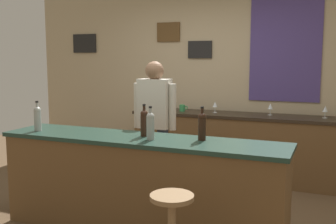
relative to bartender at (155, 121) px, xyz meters
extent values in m
plane|color=brown|center=(0.23, -0.44, -0.94)|extent=(10.00, 10.00, 0.00)
cube|color=tan|center=(0.23, 1.59, 0.46)|extent=(6.00, 0.06, 2.80)
cube|color=black|center=(-1.97, 1.55, 0.96)|extent=(0.43, 0.02, 0.30)
cube|color=brown|center=(-0.47, 1.55, 1.11)|extent=(0.37, 0.02, 0.29)
cube|color=black|center=(0.03, 1.55, 0.84)|extent=(0.36, 0.02, 0.25)
cube|color=#4C3D7F|center=(1.24, 1.55, 0.91)|extent=(0.94, 0.02, 1.57)
cube|color=brown|center=(0.23, -0.84, -0.50)|extent=(2.71, 0.57, 0.88)
cube|color=#1E382D|center=(0.23, -0.84, -0.04)|extent=(2.76, 0.60, 0.04)
cube|color=brown|center=(0.63, 1.21, -0.51)|extent=(2.76, 0.53, 0.86)
cube|color=#2D2319|center=(0.63, 1.21, -0.06)|extent=(2.82, 0.56, 0.04)
cylinder|color=#384766|center=(0.10, 0.00, -0.51)|extent=(0.13, 0.13, 0.86)
cylinder|color=#384766|center=(-0.10, 0.00, -0.51)|extent=(0.13, 0.13, 0.86)
cube|color=beige|center=(0.00, 0.00, 0.20)|extent=(0.36, 0.20, 0.56)
sphere|color=brown|center=(0.00, 0.00, 0.58)|extent=(0.21, 0.21, 0.21)
cylinder|color=beige|center=(0.22, 0.00, 0.17)|extent=(0.08, 0.08, 0.52)
cylinder|color=beige|center=(-0.22, 0.00, 0.17)|extent=(0.08, 0.08, 0.52)
cylinder|color=olive|center=(0.85, -1.56, -0.27)|extent=(0.32, 0.32, 0.03)
cylinder|color=#999E99|center=(-0.88, -0.93, 0.08)|extent=(0.07, 0.07, 0.20)
sphere|color=#999E99|center=(-0.88, -0.93, 0.20)|extent=(0.07, 0.07, 0.07)
cylinder|color=#999E99|center=(-0.88, -0.93, 0.23)|extent=(0.03, 0.03, 0.09)
cylinder|color=black|center=(-0.88, -0.93, 0.28)|extent=(0.03, 0.03, 0.02)
cylinder|color=black|center=(0.24, -0.77, 0.08)|extent=(0.07, 0.07, 0.20)
sphere|color=black|center=(0.24, -0.77, 0.20)|extent=(0.07, 0.07, 0.07)
cylinder|color=black|center=(0.24, -0.77, 0.23)|extent=(0.03, 0.03, 0.09)
cylinder|color=black|center=(0.24, -0.77, 0.28)|extent=(0.03, 0.03, 0.02)
cylinder|color=#999E99|center=(0.37, -0.90, 0.08)|extent=(0.07, 0.07, 0.20)
sphere|color=#999E99|center=(0.37, -0.90, 0.20)|extent=(0.07, 0.07, 0.07)
cylinder|color=#999E99|center=(0.37, -0.90, 0.23)|extent=(0.03, 0.03, 0.09)
cylinder|color=black|center=(0.37, -0.90, 0.28)|extent=(0.03, 0.03, 0.02)
cylinder|color=black|center=(0.80, -0.74, 0.08)|extent=(0.07, 0.07, 0.20)
sphere|color=black|center=(0.80, -0.74, 0.20)|extent=(0.07, 0.07, 0.07)
cylinder|color=black|center=(0.80, -0.74, 0.23)|extent=(0.03, 0.03, 0.09)
cylinder|color=black|center=(0.80, -0.74, 0.28)|extent=(0.03, 0.03, 0.02)
cylinder|color=silver|center=(-0.67, 1.26, -0.03)|extent=(0.06, 0.06, 0.00)
cylinder|color=silver|center=(-0.67, 1.26, 0.01)|extent=(0.01, 0.01, 0.07)
cone|color=silver|center=(-0.67, 1.26, 0.08)|extent=(0.07, 0.07, 0.08)
cylinder|color=silver|center=(-0.53, 1.13, -0.03)|extent=(0.06, 0.06, 0.00)
cylinder|color=silver|center=(-0.53, 1.13, 0.01)|extent=(0.01, 0.01, 0.07)
cone|color=silver|center=(-0.53, 1.13, 0.08)|extent=(0.07, 0.07, 0.08)
cylinder|color=silver|center=(0.36, 1.23, -0.03)|extent=(0.06, 0.06, 0.00)
cylinder|color=silver|center=(0.36, 1.23, 0.01)|extent=(0.01, 0.01, 0.07)
cone|color=silver|center=(0.36, 1.23, 0.08)|extent=(0.07, 0.07, 0.08)
cylinder|color=silver|center=(1.11, 1.29, -0.03)|extent=(0.06, 0.06, 0.00)
cylinder|color=silver|center=(1.11, 1.29, 0.01)|extent=(0.01, 0.01, 0.07)
cone|color=silver|center=(1.11, 1.29, 0.08)|extent=(0.07, 0.07, 0.08)
cylinder|color=silver|center=(1.79, 1.28, -0.03)|extent=(0.06, 0.06, 0.00)
cylinder|color=silver|center=(1.79, 1.28, 0.01)|extent=(0.01, 0.01, 0.07)
cone|color=silver|center=(1.79, 1.28, 0.08)|extent=(0.07, 0.07, 0.08)
cylinder|color=#338C4C|center=(-0.11, 1.20, 0.01)|extent=(0.08, 0.08, 0.09)
torus|color=#338C4C|center=(-0.05, 1.20, 0.02)|extent=(0.06, 0.01, 0.06)
camera|label=1|loc=(1.89, -4.15, 0.72)|focal=43.07mm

